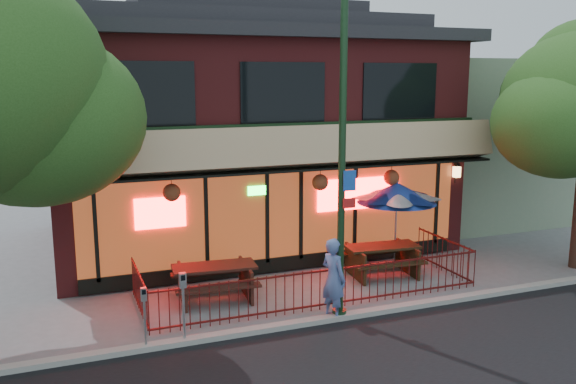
# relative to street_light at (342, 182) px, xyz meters

# --- Properties ---
(ground) EXTENTS (80.00, 80.00, 0.00)m
(ground) POSITION_rel_street_light_xyz_m (-0.00, 0.40, -3.15)
(ground) COLOR gray
(ground) RESTS_ON ground
(curb) EXTENTS (80.00, 0.25, 0.12)m
(curb) POSITION_rel_street_light_xyz_m (-0.00, -0.10, -3.09)
(curb) COLOR #999993
(curb) RESTS_ON ground
(restaurant_building) EXTENTS (12.96, 9.49, 8.05)m
(restaurant_building) POSITION_rel_street_light_xyz_m (-0.00, 7.51, 0.98)
(restaurant_building) COLOR maroon
(restaurant_building) RESTS_ON ground
(neighbor_building) EXTENTS (6.00, 7.00, 6.00)m
(neighbor_building) POSITION_rel_street_light_xyz_m (9.00, 8.10, -0.15)
(neighbor_building) COLOR gray
(neighbor_building) RESTS_ON ground
(patio_fence) EXTENTS (8.44, 2.62, 1.00)m
(patio_fence) POSITION_rel_street_light_xyz_m (-0.00, 0.91, -2.52)
(patio_fence) COLOR #4D1110
(patio_fence) RESTS_ON ground
(street_light) EXTENTS (0.43, 0.32, 7.00)m
(street_light) POSITION_rel_street_light_xyz_m (0.00, 0.00, 0.00)
(street_light) COLOR #16311A
(street_light) RESTS_ON ground
(picnic_table_left) EXTENTS (2.17, 1.74, 0.87)m
(picnic_table_left) POSITION_rel_street_light_xyz_m (-2.36, 2.19, -2.58)
(picnic_table_left) COLOR #3C1D16
(picnic_table_left) RESTS_ON ground
(picnic_table_right) EXTENTS (2.16, 1.74, 0.86)m
(picnic_table_right) POSITION_rel_street_light_xyz_m (2.41, 2.29, -2.58)
(picnic_table_right) COLOR #312211
(picnic_table_right) RESTS_ON ground
(patio_umbrella) EXTENTS (2.25, 2.25, 2.57)m
(patio_umbrella) POSITION_rel_street_light_xyz_m (3.13, 2.80, -0.96)
(patio_umbrella) COLOR gray
(patio_umbrella) RESTS_ON ground
(pedestrian) EXTENTS (0.65, 0.79, 1.88)m
(pedestrian) POSITION_rel_street_light_xyz_m (-0.14, 0.05, -2.21)
(pedestrian) COLOR #4F639E
(pedestrian) RESTS_ON ground
(parking_meter_near) EXTENTS (0.14, 0.12, 1.53)m
(parking_meter_near) POSITION_rel_street_light_xyz_m (-3.59, -0.08, -2.11)
(parking_meter_near) COLOR #9EA1A7
(parking_meter_near) RESTS_ON ground
(parking_meter_far) EXTENTS (0.12, 0.11, 1.32)m
(parking_meter_far) POSITION_rel_street_light_xyz_m (-4.37, -0.08, -2.26)
(parking_meter_far) COLOR #919599
(parking_meter_far) RESTS_ON ground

